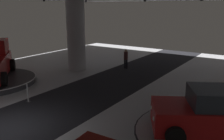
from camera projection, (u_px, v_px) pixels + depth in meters
The scene contains 6 objects.
ground at pixel (4, 132), 9.78m from camera, with size 24.00×44.00×0.06m.
column_left at pixel (76, 35), 18.88m from camera, with size 1.41×1.41×5.50m.
display_platform_mid_right at pixel (209, 136), 9.01m from camera, with size 5.54×5.54×0.33m.
display_car_mid_right at pixel (213, 114), 8.78m from camera, with size 4.54×3.67×1.71m.
visitor_walking_near at pixel (126, 57), 19.57m from camera, with size 0.32×0.32×1.59m.
stanchion_a at pixel (28, 96), 12.65m from camera, with size 0.28×0.28×1.01m.
Camera 1 is at (8.53, -4.97, 4.80)m, focal length 39.25 mm.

